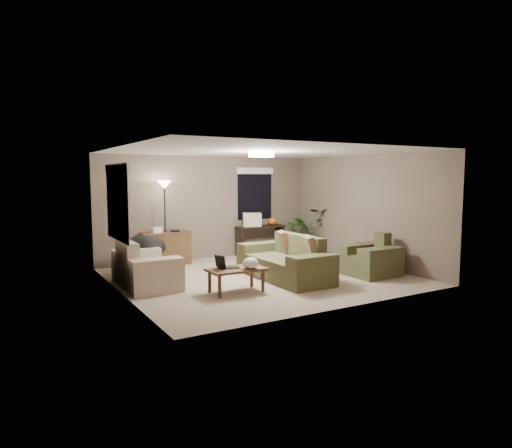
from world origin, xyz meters
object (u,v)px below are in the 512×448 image
console_table (260,238)px  papasan_chair (144,251)px  desk (166,248)px  houseplant (305,236)px  floor_lamp (165,195)px  cat_scratching_post (353,256)px  main_sofa (286,264)px  armchair (370,260)px  loveseat (144,270)px  coffee_table (236,272)px

console_table → papasan_chair: size_ratio=1.43×
desk → houseplant: houseplant is taller
floor_lamp → desk: bearing=12.3°
houseplant → cat_scratching_post: size_ratio=2.41×
main_sofa → armchair: 1.78m
loveseat → coffee_table: (1.25, -1.25, 0.06)m
console_table → main_sofa: bearing=-110.4°
coffee_table → houseplant: size_ratio=0.83×
floor_lamp → houseplant: size_ratio=1.58×
armchair → floor_lamp: (-3.26, 3.13, 1.30)m
papasan_chair → houseplant: size_ratio=0.75×
console_table → cat_scratching_post: bearing=-62.9°
papasan_chair → cat_scratching_post: papasan_chair is taller
armchair → houseplant: houseplant is taller
coffee_table → desk: 3.00m
armchair → houseplant: (0.35, 2.71, 0.17)m
coffee_table → console_table: size_ratio=0.77×
coffee_table → papasan_chair: 2.50m
houseplant → cat_scratching_post: 1.77m
armchair → desk: 4.51m
loveseat → desk: size_ratio=1.45×
cat_scratching_post → armchair: bearing=-114.0°
main_sofa → console_table: size_ratio=1.69×
cat_scratching_post → houseplant: bearing=92.4°
main_sofa → coffee_table: main_sofa is taller
main_sofa → houseplant: 2.93m
papasan_chair → cat_scratching_post: size_ratio=1.81×
loveseat → main_sofa: bearing=-16.9°
console_table → coffee_table: bearing=-127.2°
console_table → loveseat: bearing=-153.2°
desk → papasan_chair: bearing=-136.4°
floor_lamp → papasan_chair: bearing=-136.0°
papasan_chair → main_sofa: bearing=-39.0°
main_sofa → cat_scratching_post: (2.10, 0.36, -0.08)m
armchair → papasan_chair: (-3.96, 2.45, 0.17)m
loveseat → papasan_chair: bearing=73.7°
console_table → houseplant: houseplant is taller
loveseat → houseplant: size_ratio=1.33×
main_sofa → loveseat: same height
houseplant → main_sofa: bearing=-133.8°
coffee_table → houseplant: 4.24m
main_sofa → papasan_chair: main_sofa is taller
main_sofa → console_table: 2.76m
loveseat → desk: 2.03m
floor_lamp → houseplant: (3.61, -0.42, -1.13)m
cat_scratching_post → loveseat: bearing=174.8°
houseplant → desk: bearing=173.3°
main_sofa → loveseat: 2.72m
loveseat → cat_scratching_post: size_ratio=3.20×
houseplant → cat_scratching_post: (0.07, -1.75, -0.26)m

